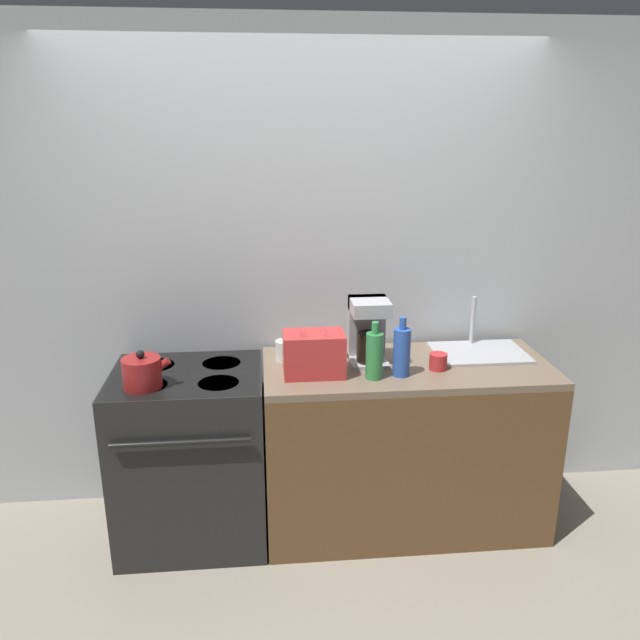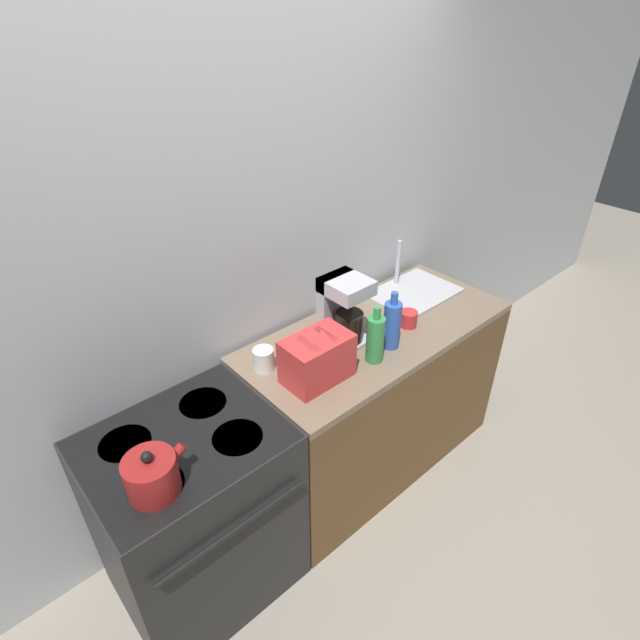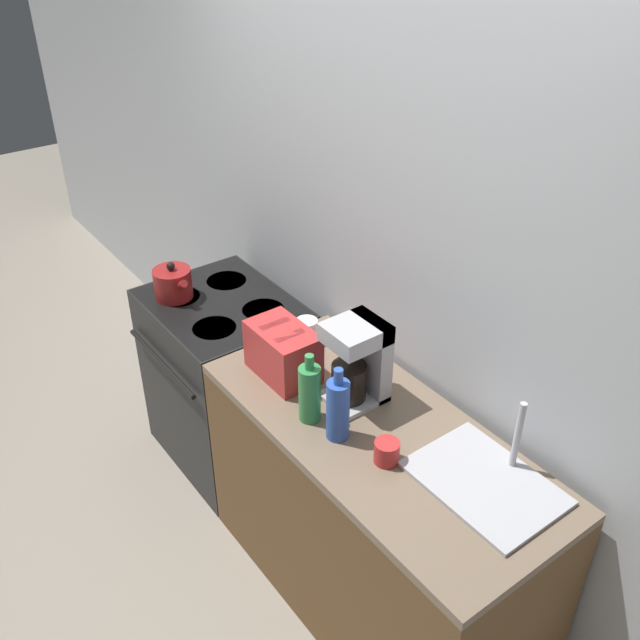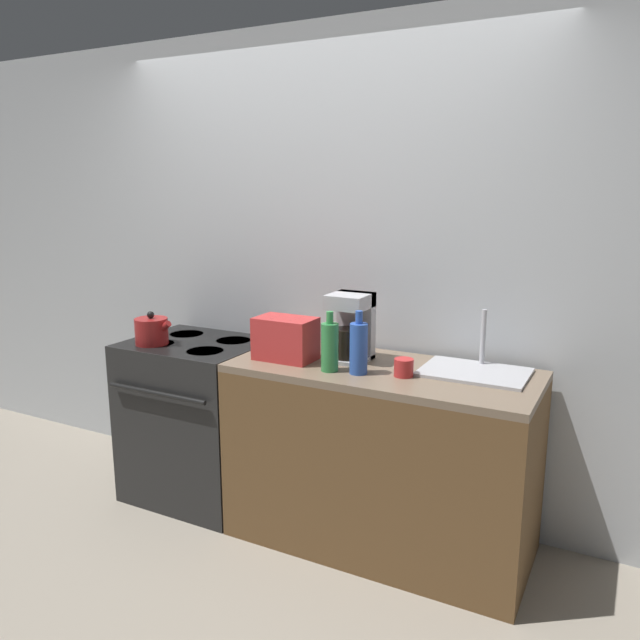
# 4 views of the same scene
# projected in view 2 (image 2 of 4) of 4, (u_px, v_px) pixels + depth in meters

# --- Properties ---
(ground_plane) EXTENTS (12.00, 12.00, 0.00)m
(ground_plane) POSITION_uv_depth(u_px,v_px,m) (343.00, 543.00, 2.53)
(ground_plane) COLOR gray
(wall_back) EXTENTS (8.00, 0.05, 2.60)m
(wall_back) POSITION_uv_depth(u_px,v_px,m) (244.00, 267.00, 2.26)
(wall_back) COLOR silver
(wall_back) RESTS_ON ground_plane
(stove) EXTENTS (0.74, 0.65, 0.91)m
(stove) POSITION_uv_depth(u_px,v_px,m) (197.00, 513.00, 2.14)
(stove) COLOR black
(stove) RESTS_ON ground_plane
(counter_block) EXTENTS (1.46, 0.64, 0.91)m
(counter_block) POSITION_uv_depth(u_px,v_px,m) (373.00, 397.00, 2.77)
(counter_block) COLOR brown
(counter_block) RESTS_ON ground_plane
(kettle) EXTENTS (0.22, 0.18, 0.18)m
(kettle) POSITION_uv_depth(u_px,v_px,m) (152.00, 475.00, 1.66)
(kettle) COLOR maroon
(kettle) RESTS_ON stove
(toaster) EXTENTS (0.30, 0.19, 0.21)m
(toaster) POSITION_uv_depth(u_px,v_px,m) (317.00, 359.00, 2.14)
(toaster) COLOR red
(toaster) RESTS_ON counter_block
(coffee_maker) EXTENTS (0.19, 0.21, 0.34)m
(coffee_maker) POSITION_uv_depth(u_px,v_px,m) (342.00, 308.00, 2.36)
(coffee_maker) COLOR #B7B7BC
(coffee_maker) RESTS_ON counter_block
(sink_tray) EXTENTS (0.48, 0.35, 0.28)m
(sink_tray) POSITION_uv_depth(u_px,v_px,m) (413.00, 291.00, 2.82)
(sink_tray) COLOR #B7B7BC
(sink_tray) RESTS_ON counter_block
(bottle_blue) EXTENTS (0.08, 0.08, 0.30)m
(bottle_blue) POSITION_uv_depth(u_px,v_px,m) (392.00, 324.00, 2.34)
(bottle_blue) COLOR #2D56B7
(bottle_blue) RESTS_ON counter_block
(bottle_green) EXTENTS (0.08, 0.08, 0.28)m
(bottle_green) POSITION_uv_depth(u_px,v_px,m) (375.00, 339.00, 2.25)
(bottle_green) COLOR #338C47
(bottle_green) RESTS_ON counter_block
(cup_red) EXTENTS (0.09, 0.09, 0.08)m
(cup_red) POSITION_uv_depth(u_px,v_px,m) (408.00, 319.00, 2.53)
(cup_red) COLOR red
(cup_red) RESTS_ON counter_block
(cup_white) EXTENTS (0.09, 0.09, 0.10)m
(cup_white) POSITION_uv_depth(u_px,v_px,m) (264.00, 359.00, 2.23)
(cup_white) COLOR white
(cup_white) RESTS_ON counter_block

